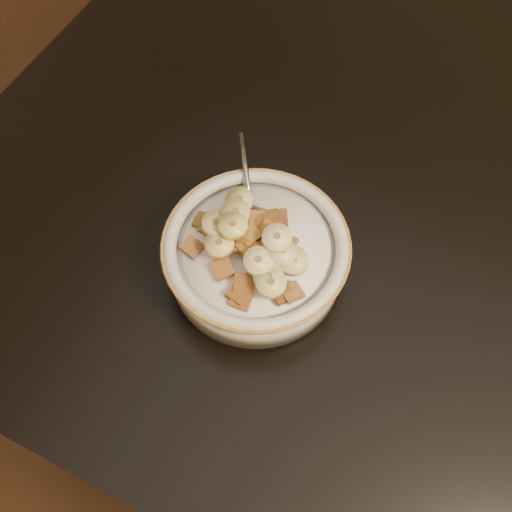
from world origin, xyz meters
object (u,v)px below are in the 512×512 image
at_px(table, 512,247).
at_px(chair, 485,50).
at_px(cereal_bowl, 256,259).
at_px(spoon, 253,222).

relative_size(table, chair, 1.57).
bearing_deg(chair, cereal_bowl, -79.83).
xyz_separation_m(cereal_bowl, spoon, (-0.02, 0.03, 0.03)).
bearing_deg(table, chair, 99.42).
bearing_deg(cereal_bowl, table, 33.52).
distance_m(cereal_bowl, spoon, 0.04).
distance_m(table, cereal_bowl, 0.32).
height_order(table, cereal_bowl, cereal_bowl).
bearing_deg(spoon, table, 174.81).
relative_size(table, cereal_bowl, 7.21).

